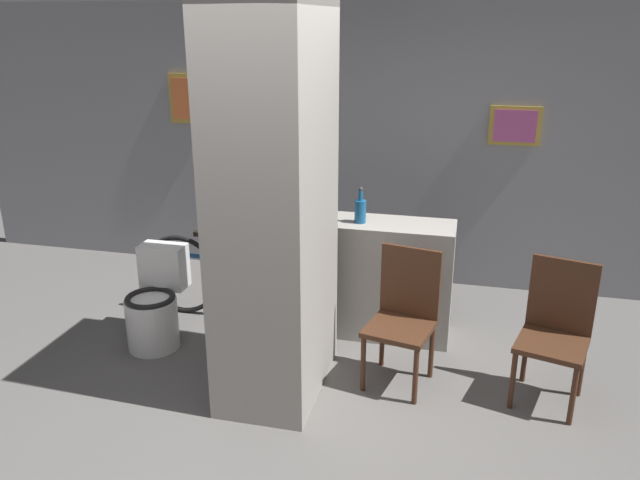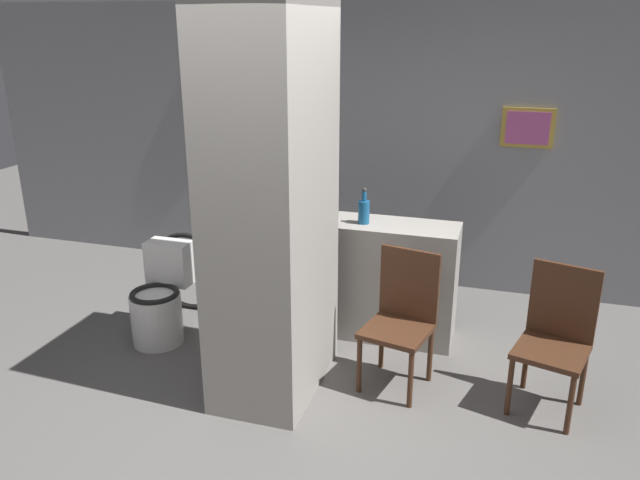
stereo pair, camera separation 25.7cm
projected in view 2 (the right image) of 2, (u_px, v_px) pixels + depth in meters
The scene contains 9 objects.
ground_plane at pixel (256, 424), 3.95m from camera, with size 14.00×14.00×0.00m, color #5B5956.
wall_back at pixel (359, 146), 5.89m from camera, with size 8.00×0.09×2.60m.
pillar_center at pixel (272, 205), 4.00m from camera, with size 0.64×1.02×2.60m.
counter_shelf at pixel (379, 279), 4.97m from camera, with size 1.21×0.44×0.94m.
toilet at pixel (160, 302), 4.93m from camera, with size 0.40×0.56×0.76m.
chair_near_pillar at pixel (402, 315), 4.27m from camera, with size 0.51×0.51×0.96m.
chair_by_doorway at pixel (556, 334), 4.00m from camera, with size 0.52×0.52×0.96m.
bicycle at pixel (239, 276), 5.29m from camera, with size 1.66×0.42×0.77m.
bottle_tall at pixel (364, 211), 4.77m from camera, with size 0.09×0.09×0.28m.
Camera 2 is at (1.38, -3.07, 2.41)m, focal length 35.00 mm.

